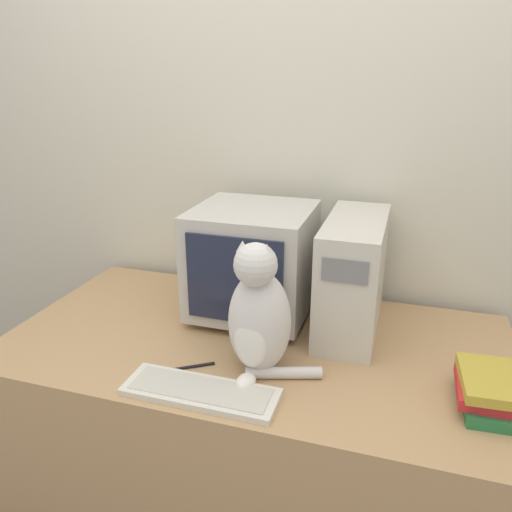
# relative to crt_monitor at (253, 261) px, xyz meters

# --- Properties ---
(wall_back) EXTENTS (7.00, 0.05, 2.50)m
(wall_back) POSITION_rel_crt_monitor_xyz_m (0.06, 0.31, 0.28)
(wall_back) COLOR beige
(wall_back) RESTS_ON ground_plane
(desk) EXTENTS (1.61, 0.84, 0.77)m
(desk) POSITION_rel_crt_monitor_xyz_m (0.06, -0.17, -0.59)
(desk) COLOR tan
(desk) RESTS_ON ground_plane
(crt_monitor) EXTENTS (0.39, 0.39, 0.39)m
(crt_monitor) POSITION_rel_crt_monitor_xyz_m (0.00, 0.00, 0.00)
(crt_monitor) COLOR #BCB7AD
(crt_monitor) RESTS_ON desk
(computer_tower) EXTENTS (0.19, 0.47, 0.38)m
(computer_tower) POSITION_rel_crt_monitor_xyz_m (0.34, 0.01, -0.01)
(computer_tower) COLOR beige
(computer_tower) RESTS_ON desk
(keyboard) EXTENTS (0.42, 0.14, 0.02)m
(keyboard) POSITION_rel_crt_monitor_xyz_m (0.01, -0.50, -0.19)
(keyboard) COLOR silver
(keyboard) RESTS_ON desk
(cat) EXTENTS (0.28, 0.23, 0.40)m
(cat) POSITION_rel_crt_monitor_xyz_m (0.13, -0.34, -0.03)
(cat) COLOR silver
(cat) RESTS_ON desk
(book_stack) EXTENTS (0.16, 0.22, 0.09)m
(book_stack) POSITION_rel_crt_monitor_xyz_m (0.74, -0.32, -0.15)
(book_stack) COLOR #28703D
(book_stack) RESTS_ON desk
(pen) EXTENTS (0.12, 0.08, 0.01)m
(pen) POSITION_rel_crt_monitor_xyz_m (-0.06, -0.39, -0.20)
(pen) COLOR black
(pen) RESTS_ON desk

